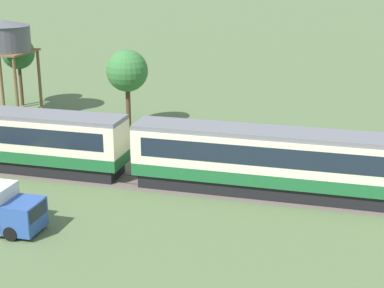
{
  "coord_description": "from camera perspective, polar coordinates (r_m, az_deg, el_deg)",
  "views": [
    {
      "loc": [
        -5.96,
        -34.83,
        14.16
      ],
      "look_at": [
        -15.74,
        1.31,
        2.26
      ],
      "focal_mm": 55.0,
      "sensor_mm": 36.0,
      "label": 1
    }
  ],
  "objects": [
    {
      "name": "water_tower",
      "position": [
        55.77,
        -17.78,
        9.79
      ],
      "size": [
        4.87,
        4.87,
        8.91
      ],
      "color": "brown",
      "rests_on": "ground_plane"
    },
    {
      "name": "yard_tree_0",
      "position": [
        50.74,
        -6.31,
        7.03
      ],
      "size": [
        3.58,
        3.58,
        6.75
      ],
      "color": "#4C3823",
      "rests_on": "ground_plane"
    },
    {
      "name": "passenger_train",
      "position": [
        36.54,
        8.28,
        -1.51
      ],
      "size": [
        93.07,
        2.87,
        4.15
      ],
      "color": "#1E6033",
      "rests_on": "ground_plane"
    },
    {
      "name": "yard_tree_1",
      "position": [
        60.63,
        -16.51,
        8.45
      ],
      "size": [
        3.2,
        3.2,
        6.88
      ],
      "color": "#4C3823",
      "rests_on": "ground_plane"
    },
    {
      "name": "railway_track",
      "position": [
        37.7,
        4.21,
        -4.47
      ],
      "size": [
        142.96,
        3.6,
        0.04
      ],
      "color": "#665B51",
      "rests_on": "ground_plane"
    }
  ]
}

